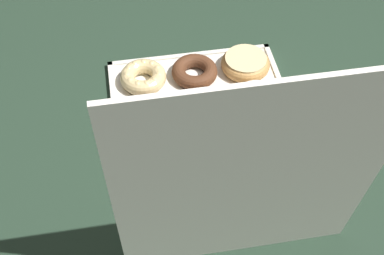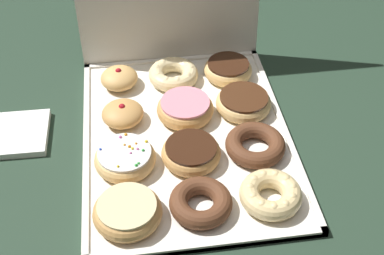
# 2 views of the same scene
# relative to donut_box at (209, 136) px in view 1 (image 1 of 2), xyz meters

# --- Properties ---
(ground_plane) EXTENTS (3.00, 3.00, 0.00)m
(ground_plane) POSITION_rel_donut_box_xyz_m (0.00, 0.00, -0.01)
(ground_plane) COLOR #233828
(donut_box) EXTENTS (0.41, 0.54, 0.01)m
(donut_box) POSITION_rel_donut_box_xyz_m (0.00, 0.00, 0.00)
(donut_box) COLOR silver
(donut_box) RESTS_ON ground
(box_lid_open) EXTENTS (0.41, 0.06, 0.49)m
(box_lid_open) POSITION_rel_donut_box_xyz_m (0.00, 0.30, 0.24)
(box_lid_open) COLOR silver
(box_lid_open) RESTS_ON ground
(glazed_ring_donut_0) EXTENTS (0.12, 0.12, 0.04)m
(glazed_ring_donut_0) POSITION_rel_donut_box_xyz_m (-0.13, -0.19, 0.02)
(glazed_ring_donut_0) COLOR tan
(glazed_ring_donut_0) RESTS_ON donut_box
(chocolate_cake_ring_donut_1) EXTENTS (0.11, 0.11, 0.03)m
(chocolate_cake_ring_donut_1) POSITION_rel_donut_box_xyz_m (-0.00, -0.19, 0.02)
(chocolate_cake_ring_donut_1) COLOR #59331E
(chocolate_cake_ring_donut_1) RESTS_ON donut_box
(cruller_donut_2) EXTENTS (0.11, 0.11, 0.04)m
(cruller_donut_2) POSITION_rel_donut_box_xyz_m (0.12, -0.19, 0.02)
(cruller_donut_2) COLOR #EACC8C
(cruller_donut_2) RESTS_ON donut_box
(sprinkle_donut_3) EXTENTS (0.12, 0.12, 0.04)m
(sprinkle_donut_3) POSITION_rel_donut_box_xyz_m (-0.13, -0.06, 0.02)
(sprinkle_donut_3) COLOR #E5B770
(sprinkle_donut_3) RESTS_ON donut_box
(chocolate_frosted_donut_4) EXTENTS (0.11, 0.11, 0.04)m
(chocolate_frosted_donut_4) POSITION_rel_donut_box_xyz_m (0.00, -0.07, 0.02)
(chocolate_frosted_donut_4) COLOR tan
(chocolate_frosted_donut_4) RESTS_ON donut_box
(chocolate_cake_ring_donut_5) EXTENTS (0.12, 0.12, 0.03)m
(chocolate_cake_ring_donut_5) POSITION_rel_donut_box_xyz_m (0.13, -0.06, 0.02)
(chocolate_cake_ring_donut_5) COLOR #59331E
(chocolate_cake_ring_donut_5) RESTS_ON donut_box
(jelly_filled_donut_6) EXTENTS (0.09, 0.09, 0.05)m
(jelly_filled_donut_6) POSITION_rel_donut_box_xyz_m (-0.12, 0.06, 0.02)
(jelly_filled_donut_6) COLOR tan
(jelly_filled_donut_6) RESTS_ON donut_box
(pink_frosted_donut_7) EXTENTS (0.12, 0.12, 0.04)m
(pink_frosted_donut_7) POSITION_rel_donut_box_xyz_m (0.01, 0.06, 0.03)
(pink_frosted_donut_7) COLOR tan
(pink_frosted_donut_7) RESTS_ON donut_box
(chocolate_frosted_donut_8) EXTENTS (0.12, 0.12, 0.04)m
(chocolate_frosted_donut_8) POSITION_rel_donut_box_xyz_m (0.13, 0.06, 0.02)
(chocolate_frosted_donut_8) COLOR #E5B770
(chocolate_frosted_donut_8) RESTS_ON donut_box
(jelly_filled_donut_9) EXTENTS (0.08, 0.08, 0.05)m
(jelly_filled_donut_9) POSITION_rel_donut_box_xyz_m (-0.13, 0.18, 0.03)
(jelly_filled_donut_9) COLOR tan
(jelly_filled_donut_9) RESTS_ON donut_box
(cruller_donut_10) EXTENTS (0.11, 0.11, 0.04)m
(cruller_donut_10) POSITION_rel_donut_box_xyz_m (-0.01, 0.19, 0.02)
(cruller_donut_10) COLOR beige
(cruller_donut_10) RESTS_ON donut_box
(chocolate_frosted_donut_11) EXTENTS (0.11, 0.11, 0.04)m
(chocolate_frosted_donut_11) POSITION_rel_donut_box_xyz_m (0.12, 0.18, 0.02)
(chocolate_frosted_donut_11) COLOR #E5B770
(chocolate_frosted_donut_11) RESTS_ON donut_box
(napkin_stack) EXTENTS (0.13, 0.13, 0.01)m
(napkin_stack) POSITION_rel_donut_box_xyz_m (-0.34, 0.06, 0.00)
(napkin_stack) COLOR white
(napkin_stack) RESTS_ON ground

